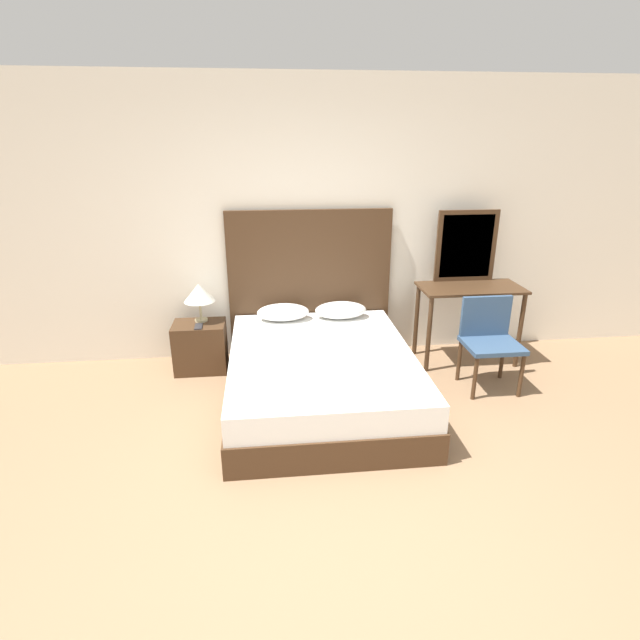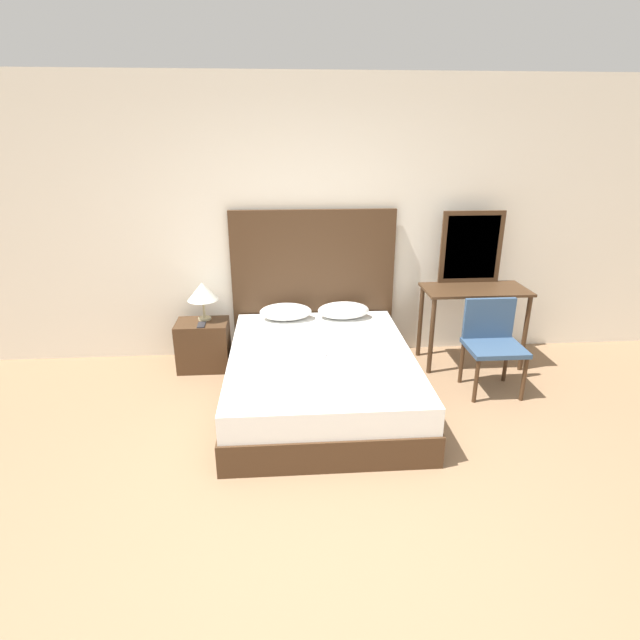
% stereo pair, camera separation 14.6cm
% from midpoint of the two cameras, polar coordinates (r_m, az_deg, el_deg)
% --- Properties ---
extents(ground_plane, '(16.00, 16.00, 0.00)m').
position_cam_midpoint_polar(ground_plane, '(3.04, 0.89, -25.26)').
color(ground_plane, '#8C6B4C').
extents(wall_back, '(10.00, 0.06, 2.70)m').
position_cam_midpoint_polar(wall_back, '(4.96, -3.13, 10.97)').
color(wall_back, silver).
rests_on(wall_back, ground_plane).
extents(bed, '(1.54, 1.99, 0.46)m').
position_cam_midpoint_polar(bed, '(4.27, -0.84, -6.55)').
color(bed, '#422B19').
rests_on(bed, ground_plane).
extents(headboard, '(1.62, 0.05, 1.49)m').
position_cam_midpoint_polar(headboard, '(5.03, -2.00, 4.06)').
color(headboard, '#422B19').
rests_on(headboard, ground_plane).
extents(pillow_left, '(0.51, 0.29, 0.16)m').
position_cam_midpoint_polar(pillow_left, '(4.87, -5.10, 0.88)').
color(pillow_left, white).
rests_on(pillow_left, bed).
extents(pillow_right, '(0.51, 0.29, 0.16)m').
position_cam_midpoint_polar(pillow_right, '(4.91, 1.53, 1.13)').
color(pillow_right, white).
rests_on(pillow_right, bed).
extents(phone_on_bed, '(0.10, 0.16, 0.01)m').
position_cam_midpoint_polar(phone_on_bed, '(4.09, -0.70, -4.11)').
color(phone_on_bed, '#B7B7BC').
rests_on(phone_on_bed, bed).
extents(nightstand, '(0.49, 0.35, 0.48)m').
position_cam_midpoint_polar(nightstand, '(4.98, -14.32, -2.98)').
color(nightstand, '#422B19').
rests_on(nightstand, ground_plane).
extents(table_lamp, '(0.29, 0.29, 0.37)m').
position_cam_midpoint_polar(table_lamp, '(4.86, -14.50, 2.96)').
color(table_lamp, tan).
rests_on(table_lamp, nightstand).
extents(phone_on_nightstand, '(0.07, 0.15, 0.01)m').
position_cam_midpoint_polar(phone_on_nightstand, '(4.80, -14.56, -0.72)').
color(phone_on_nightstand, '#232328').
rests_on(phone_on_nightstand, nightstand).
extents(vanity_desk, '(0.99, 0.49, 0.78)m').
position_cam_midpoint_polar(vanity_desk, '(5.08, 15.93, 2.17)').
color(vanity_desk, '#422B19').
rests_on(vanity_desk, ground_plane).
extents(vanity_mirror, '(0.61, 0.03, 0.70)m').
position_cam_midpoint_polar(vanity_mirror, '(5.15, 15.59, 8.14)').
color(vanity_mirror, '#422B19').
rests_on(vanity_mirror, vanity_desk).
extents(chair, '(0.48, 0.42, 0.81)m').
position_cam_midpoint_polar(chair, '(4.68, 17.93, -1.78)').
color(chair, '#334C6B').
rests_on(chair, ground_plane).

